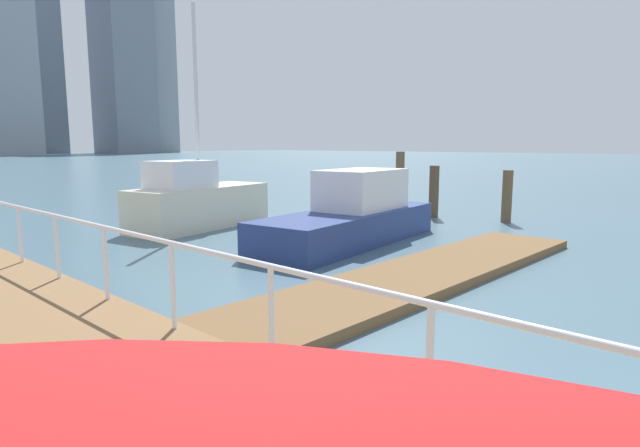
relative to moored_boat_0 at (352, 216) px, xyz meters
name	(u,v)px	position (x,y,z in m)	size (l,w,h in m)	color
ground_plane	(45,223)	(-4.31, 9.75, -0.70)	(300.00, 300.00, 0.00)	#476675
floating_dock	(415,277)	(-2.34, -3.50, -0.61)	(10.94, 2.00, 0.18)	brown
boardwalk_railing	(104,241)	(-7.46, -1.60, 0.54)	(0.06, 24.73, 1.08)	white
dock_piling_1	(507,196)	(6.32, -1.50, 0.17)	(0.33, 0.33, 1.75)	brown
dock_piling_3	(400,186)	(4.43, 1.52, 0.47)	(0.30, 0.30, 2.35)	brown
dock_piling_4	(434,192)	(5.77, 0.96, 0.22)	(0.35, 0.35, 1.85)	brown
moored_boat_0	(352,216)	(0.00, 0.00, 0.00)	(6.54, 2.83, 1.92)	navy
moored_boat_1	(197,201)	(-1.42, 5.10, 0.13)	(4.99, 2.62, 6.77)	beige
skyline_tower_4	(3,79)	(29.86, 127.15, 16.45)	(12.68, 11.58, 34.31)	#8C939E
skyline_tower_6	(123,64)	(63.10, 135.56, 24.06)	(12.91, 13.84, 49.54)	slate
skyline_tower_7	(157,56)	(76.13, 139.51, 28.25)	(6.94, 11.15, 57.91)	#8C939E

